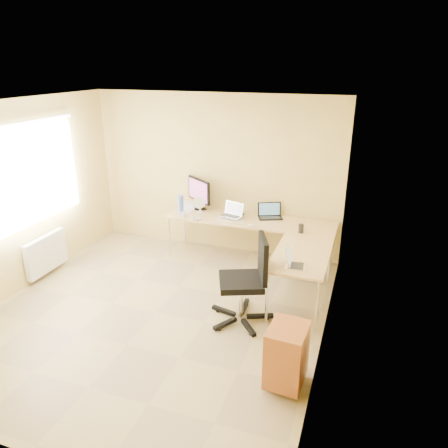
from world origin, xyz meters
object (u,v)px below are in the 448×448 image
(laptop_center, at_px, (231,210))
(laptop_black, at_px, (270,211))
(water_bottle, at_px, (181,205))
(office_chair, at_px, (241,285))
(monitor, at_px, (199,194))
(mug, at_px, (185,215))
(cabinet, at_px, (287,354))
(desk_main, at_px, (250,241))
(keyboard, at_px, (231,220))
(desk_return, at_px, (300,279))
(desk_fan, at_px, (200,205))
(laptop_return, at_px, (296,259))

(laptop_center, height_order, laptop_black, laptop_center)
(laptop_center, height_order, water_bottle, water_bottle)
(office_chair, bearing_deg, monitor, 103.00)
(mug, height_order, cabinet, mug)
(desk_main, height_order, keyboard, keyboard)
(laptop_black, relative_size, mug, 3.35)
(laptop_center, relative_size, mug, 3.00)
(desk_main, relative_size, monitor, 4.31)
(desk_return, height_order, desk_fan, desk_fan)
(laptop_center, bearing_deg, water_bottle, -161.26)
(monitor, bearing_deg, cabinet, -17.59)
(cabinet, bearing_deg, desk_return, 98.84)
(water_bottle, xyz_separation_m, office_chair, (1.48, -1.51, -0.39))
(desk_main, xyz_separation_m, office_chair, (0.36, -1.65, 0.14))
(cabinet, bearing_deg, office_chair, 132.73)
(desk_main, distance_m, cabinet, 2.82)
(monitor, xyz_separation_m, keyboard, (0.68, -0.35, -0.25))
(laptop_black, xyz_separation_m, mug, (-1.27, -0.45, -0.06))
(desk_fan, distance_m, cabinet, 3.33)
(keyboard, height_order, mug, mug)
(water_bottle, height_order, office_chair, office_chair)
(laptop_black, bearing_deg, desk_fan, 161.84)
(desk_return, relative_size, office_chair, 1.15)
(monitor, bearing_deg, laptop_center, 11.90)
(desk_main, bearing_deg, laptop_return, -55.30)
(office_chair, bearing_deg, laptop_black, 70.19)
(desk_return, relative_size, laptop_black, 3.51)
(desk_return, distance_m, laptop_center, 1.63)
(desk_main, distance_m, monitor, 1.15)
(office_chair, bearing_deg, mug, 112.70)
(laptop_return, distance_m, cabinet, 1.28)
(water_bottle, height_order, cabinet, water_bottle)
(desk_fan, relative_size, office_chair, 0.23)
(desk_main, relative_size, laptop_return, 8.76)
(laptop_black, relative_size, cabinet, 0.60)
(water_bottle, bearing_deg, desk_fan, 34.30)
(keyboard, bearing_deg, office_chair, -72.73)
(office_chair, bearing_deg, desk_fan, 103.64)
(keyboard, distance_m, desk_fan, 0.64)
(mug, height_order, desk_fan, desk_fan)
(monitor, relative_size, laptop_center, 1.85)
(desk_main, bearing_deg, mug, -163.28)
(desk_main, bearing_deg, desk_return, -45.73)
(laptop_return, bearing_deg, monitor, 44.32)
(desk_return, height_order, office_chair, office_chair)
(keyboard, xyz_separation_m, cabinet, (1.39, -2.43, -0.38))
(desk_fan, xyz_separation_m, cabinet, (1.98, -2.63, -0.50))
(monitor, xyz_separation_m, office_chair, (1.30, -1.84, -0.49))
(laptop_black, distance_m, water_bottle, 1.44)
(desk_return, bearing_deg, mug, 160.33)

